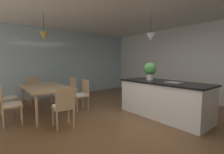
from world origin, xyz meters
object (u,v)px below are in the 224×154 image
Objects in this scene: chair_near_right at (9,104)px; chair_far_left at (69,90)px; dining_table at (45,88)px; chair_near_left at (6,97)px; chair_kitchen_end at (64,106)px; chair_window_end at (34,89)px; potted_plant_on_island at (150,70)px; kitchen_island at (163,99)px; chair_far_right at (82,94)px.

chair_far_left is at bearing 116.23° from chair_near_right.
chair_far_left is (-0.44, 0.88, -0.19)m from dining_table.
dining_table is 2.22× the size of chair_near_left.
chair_near_right is 1.26m from chair_kitchen_end.
chair_far_left is at bearing 116.41° from dining_table.
chair_near_left is at bearing 180.00° from chair_near_right.
chair_kitchen_end is at bearing 44.08° from chair_near_right.
chair_near_right is at bearing -135.92° from chair_kitchen_end.
potted_plant_on_island reaches higher than chair_window_end.
chair_far_left is 0.39× the size of kitchen_island.
chair_far_left and chair_near_right have the same top height.
chair_window_end reaches higher than dining_table.
chair_far_right and chair_far_left have the same top height.
chair_window_end and chair_near_left have the same top height.
chair_far_left is at bearing -152.45° from kitchen_island.
chair_far_left is at bearing 90.22° from chair_near_left.
potted_plant_on_island reaches higher than chair_near_right.
dining_table is at bearing 179.81° from chair_kitchen_end.
dining_table is at bearing -134.35° from kitchen_island.
chair_far_left is at bearing -148.10° from potted_plant_on_island.
kitchen_island is at bearing 45.65° from dining_table.
chair_near_left is (-0.87, -1.76, 0.00)m from chair_far_right.
chair_near_right and chair_kitchen_end have the same top height.
dining_table is 2.22× the size of chair_window_end.
chair_window_end is at bearing -144.02° from potted_plant_on_island.
kitchen_island is at bearing 27.55° from chair_far_left.
kitchen_island is (2.21, 2.26, -0.20)m from dining_table.
dining_table is 3.17m from kitchen_island.
chair_far_left is 1.00× the size of chair_window_end.
chair_near_left is 4.11m from kitchen_island.
chair_kitchen_end is 0.39× the size of kitchen_island.
potted_plant_on_island is (1.35, 1.38, 0.70)m from chair_far_right.
chair_near_right is 1.00× the size of chair_near_left.
kitchen_island is at bearing 37.89° from chair_far_right.
potted_plant_on_island reaches higher than chair_far_left.
chair_far_right is 1.00× the size of chair_near_left.
chair_kitchen_end is at bearing -111.14° from kitchen_island.
chair_window_end is at bearing -147.45° from kitchen_island.
chair_far_right is 1.00× the size of chair_far_left.
chair_far_right is 1.98m from chair_window_end.
chair_kitchen_end is 1.83× the size of potted_plant_on_island.
potted_plant_on_island reaches higher than dining_table.
chair_window_end is 1.00× the size of chair_near_left.
chair_near_left is (-0.43, -0.88, -0.19)m from dining_table.
chair_near_right is at bearing -26.46° from chair_window_end.
chair_kitchen_end is 2.43m from kitchen_island.
chair_near_right is at bearing -63.94° from dining_table.
dining_table is 2.22× the size of chair_near_right.
dining_table is 2.22× the size of chair_far_right.
dining_table is at bearing -116.34° from chair_far_right.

